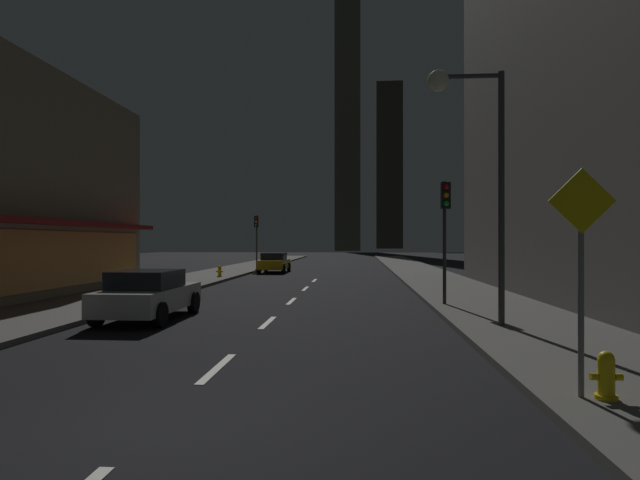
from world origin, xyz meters
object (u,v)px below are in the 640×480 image
at_px(fire_hydrant_yellow_near, 606,377).
at_px(traffic_light_near_right, 445,215).
at_px(car_parked_near, 149,294).
at_px(traffic_light_far_left, 256,230).
at_px(fire_hydrant_far_left, 220,271).
at_px(street_lamp_right, 469,134).
at_px(car_parked_far, 274,262).
at_px(pedestrian_crossing_sign, 581,262).

height_order(fire_hydrant_yellow_near, traffic_light_near_right, traffic_light_near_right).
relative_size(car_parked_near, traffic_light_far_left, 1.01).
bearing_deg(fire_hydrant_far_left, street_lamp_right, -57.09).
bearing_deg(street_lamp_right, car_parked_near, 172.29).
height_order(car_parked_far, pedestrian_crossing_sign, pedestrian_crossing_sign).
bearing_deg(fire_hydrant_yellow_near, traffic_light_far_left, 109.03).
bearing_deg(traffic_light_far_left, car_parked_near, -85.76).
height_order(fire_hydrant_far_left, street_lamp_right, street_lamp_right).
height_order(fire_hydrant_yellow_near, fire_hydrant_far_left, same).
height_order(car_parked_near, traffic_light_far_left, traffic_light_far_left).
distance_m(fire_hydrant_far_left, traffic_light_near_right, 17.59).
bearing_deg(car_parked_far, traffic_light_far_left, 123.85).
xyz_separation_m(street_lamp_right, pedestrian_crossing_sign, (0.22, -6.16, -3.05)).
distance_m(car_parked_near, fire_hydrant_far_left, 16.38).
bearing_deg(traffic_light_far_left, fire_hydrant_far_left, -92.43).
xyz_separation_m(traffic_light_far_left, pedestrian_crossing_sign, (11.10, -33.00, -1.18)).
distance_m(car_parked_far, traffic_light_far_left, 4.20).
bearing_deg(pedestrian_crossing_sign, traffic_light_far_left, 108.59).
xyz_separation_m(fire_hydrant_yellow_near, pedestrian_crossing_sign, (-0.30, 0.06, 1.56)).
xyz_separation_m(traffic_light_far_left, street_lamp_right, (10.88, -26.84, 1.87)).
bearing_deg(fire_hydrant_yellow_near, traffic_light_near_right, 92.18).
relative_size(car_parked_far, traffic_light_near_right, 1.01).
bearing_deg(pedestrian_crossing_sign, fire_hydrant_far_left, 116.00).
xyz_separation_m(car_parked_far, fire_hydrant_far_left, (-2.30, -6.58, -0.29)).
bearing_deg(car_parked_far, pedestrian_crossing_sign, -73.04).
distance_m(fire_hydrant_yellow_near, traffic_light_near_right, 10.89).
xyz_separation_m(traffic_light_near_right, pedestrian_crossing_sign, (0.10, -10.47, -1.18)).
bearing_deg(pedestrian_crossing_sign, street_lamp_right, 92.05).
bearing_deg(traffic_light_near_right, car_parked_near, -161.18).
distance_m(car_parked_near, traffic_light_near_right, 9.92).
height_order(fire_hydrant_yellow_near, traffic_light_far_left, traffic_light_far_left).
distance_m(car_parked_near, pedestrian_crossing_sign, 11.86).
height_order(fire_hydrant_yellow_near, street_lamp_right, street_lamp_right).
bearing_deg(car_parked_far, traffic_light_near_right, -65.19).
bearing_deg(car_parked_near, street_lamp_right, -7.71).
bearing_deg(traffic_light_far_left, car_parked_far, -56.15).
height_order(car_parked_far, traffic_light_near_right, traffic_light_near_right).
relative_size(car_parked_far, pedestrian_crossing_sign, 1.34).
relative_size(car_parked_near, traffic_light_near_right, 1.01).
distance_m(car_parked_far, pedestrian_crossing_sign, 31.56).
height_order(fire_hydrant_yellow_near, pedestrian_crossing_sign, pedestrian_crossing_sign).
bearing_deg(car_parked_far, street_lamp_right, -69.49).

